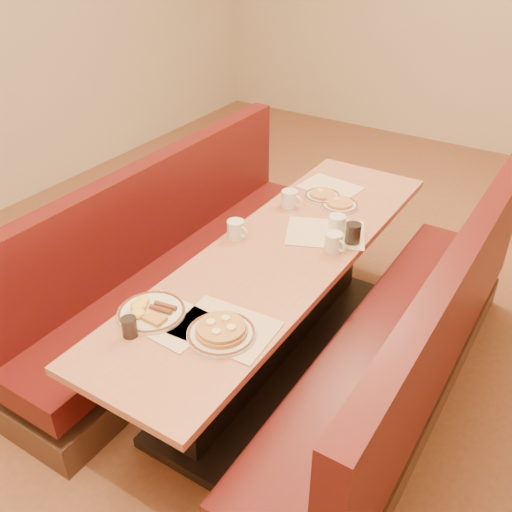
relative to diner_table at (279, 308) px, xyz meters
The scene contains 19 objects.
ground 0.37m from the diner_table, ahead, with size 8.00×8.00×0.00m, color #9E6647.
room_envelope 1.56m from the diner_table, ahead, with size 6.04×8.04×2.82m.
diner_table is the anchor object (origin of this frame).
booth_left 0.73m from the diner_table, behind, with size 0.55×2.50×1.05m.
booth_right 0.73m from the diner_table, ahead, with size 0.55×2.50×1.05m.
placemat_near_left 0.85m from the diner_table, 99.04° to the right, with size 0.37×0.28×0.00m, color beige.
placemat_near_right 0.78m from the diner_table, 79.77° to the right, with size 0.42×0.31×0.00m, color beige.
placemat_far_left 0.92m from the diner_table, 98.21° to the left, with size 0.36×0.27×0.00m, color beige.
placemat_far_right 0.50m from the diner_table, 68.78° to the left, with size 0.42×0.32×0.00m, color beige.
pancake_plate 0.83m from the diner_table, 79.58° to the right, with size 0.30×0.30×0.07m.
eggs_plate 0.89m from the diner_table, 105.91° to the right, with size 0.30×0.30×0.06m.
extra_plate_mid 0.74m from the diner_table, 86.16° to the left, with size 0.22×0.22×0.05m.
extra_plate_far 0.79m from the diner_table, 98.35° to the left, with size 0.22×0.22×0.04m.
coffee_mug_a 0.51m from the diner_table, 34.53° to the left, with size 0.13×0.09×0.10m.
coffee_mug_b 0.51m from the diner_table, behind, with size 0.13×0.09×0.10m.
coffee_mug_c 0.57m from the diner_table, 64.68° to the left, with size 0.13×0.09×0.10m.
coffee_mug_d 0.67m from the diner_table, 114.02° to the left, with size 0.14×0.10×0.10m.
soda_tumbler_near 1.03m from the diner_table, 102.06° to the right, with size 0.07×0.07×0.09m.
soda_tumbler_mid 0.59m from the diner_table, 45.47° to the left, with size 0.08×0.08×0.12m.
Camera 1 is at (1.25, -2.20, 2.34)m, focal length 40.00 mm.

